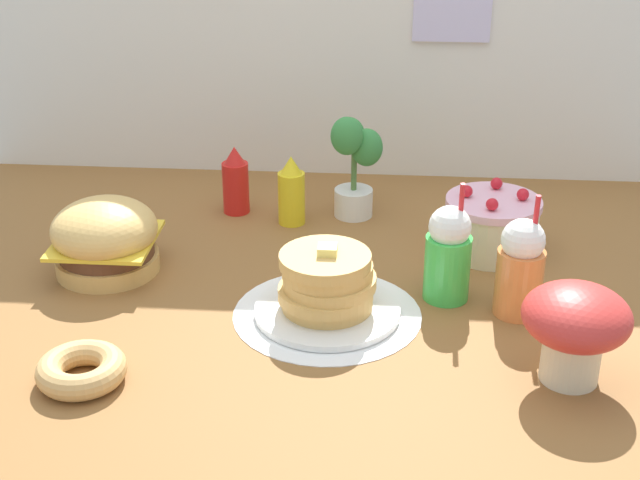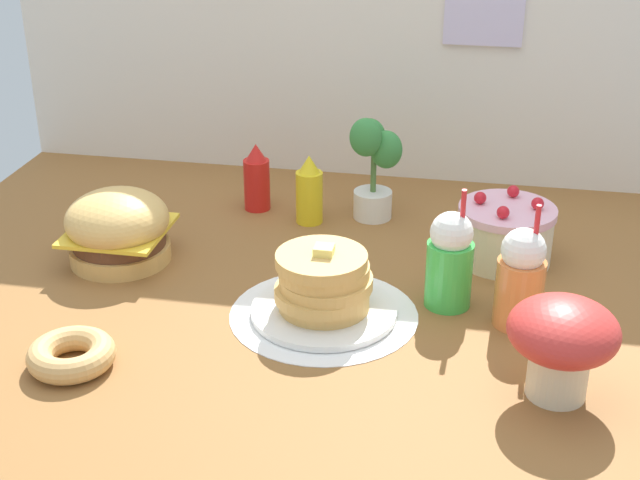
% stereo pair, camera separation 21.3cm
% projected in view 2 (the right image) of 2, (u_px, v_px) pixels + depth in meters
% --- Properties ---
extents(ground_plane, '(2.19, 1.76, 0.02)m').
position_uv_depth(ground_plane, '(298.00, 305.00, 2.20)').
color(ground_plane, brown).
extents(back_wall, '(2.19, 0.04, 0.95)m').
position_uv_depth(back_wall, '(356.00, 25.00, 2.76)').
color(back_wall, silver).
rests_on(back_wall, ground_plane).
extents(doily_mat, '(0.45, 0.45, 0.00)m').
position_uv_depth(doily_mat, '(324.00, 314.00, 2.14)').
color(doily_mat, white).
rests_on(doily_mat, ground_plane).
extents(burger, '(0.27, 0.27, 0.19)m').
position_uv_depth(burger, '(118.00, 228.00, 2.36)').
color(burger, '#DBA859').
rests_on(burger, ground_plane).
extents(pancake_stack, '(0.35, 0.35, 0.18)m').
position_uv_depth(pancake_stack, '(324.00, 288.00, 2.11)').
color(pancake_stack, white).
rests_on(pancake_stack, doily_mat).
extents(layer_cake, '(0.25, 0.25, 0.18)m').
position_uv_depth(layer_cake, '(505.00, 233.00, 2.36)').
color(layer_cake, beige).
rests_on(layer_cake, ground_plane).
extents(ketchup_bottle, '(0.08, 0.08, 0.20)m').
position_uv_depth(ketchup_bottle, '(257.00, 179.00, 2.66)').
color(ketchup_bottle, red).
rests_on(ketchup_bottle, ground_plane).
extents(mustard_bottle, '(0.08, 0.08, 0.20)m').
position_uv_depth(mustard_bottle, '(309.00, 191.00, 2.58)').
color(mustard_bottle, yellow).
rests_on(mustard_bottle, ground_plane).
extents(cream_soda_cup, '(0.11, 0.11, 0.30)m').
position_uv_depth(cream_soda_cup, '(450.00, 260.00, 2.13)').
color(cream_soda_cup, green).
rests_on(cream_soda_cup, ground_plane).
extents(orange_float_cup, '(0.11, 0.11, 0.30)m').
position_uv_depth(orange_float_cup, '(521.00, 278.00, 2.05)').
color(orange_float_cup, orange).
rests_on(orange_float_cup, ground_plane).
extents(donut_pink_glaze, '(0.19, 0.19, 0.06)m').
position_uv_depth(donut_pink_glaze, '(71.00, 354.00, 1.93)').
color(donut_pink_glaze, tan).
rests_on(donut_pink_glaze, ground_plane).
extents(potted_plant, '(0.15, 0.12, 0.31)m').
position_uv_depth(potted_plant, '(373.00, 164.00, 2.57)').
color(potted_plant, white).
rests_on(potted_plant, ground_plane).
extents(mushroom_stool, '(0.22, 0.22, 0.21)m').
position_uv_depth(mushroom_stool, '(562.00, 339.00, 1.79)').
color(mushroom_stool, beige).
rests_on(mushroom_stool, ground_plane).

